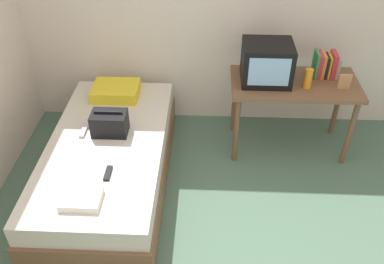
% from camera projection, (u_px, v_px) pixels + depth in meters
% --- Properties ---
extents(wall_back, '(5.20, 0.10, 2.60)m').
position_uv_depth(wall_back, '(222.00, 0.00, 3.86)').
color(wall_back, beige).
rests_on(wall_back, ground).
extents(bed, '(1.00, 2.00, 0.48)m').
position_uv_depth(bed, '(109.00, 162.00, 3.64)').
color(bed, brown).
rests_on(bed, ground).
extents(desk, '(1.16, 0.60, 0.74)m').
position_uv_depth(desk, '(294.00, 91.00, 3.81)').
color(desk, brown).
rests_on(desk, ground).
extents(tv, '(0.44, 0.39, 0.36)m').
position_uv_depth(tv, '(267.00, 63.00, 3.66)').
color(tv, black).
rests_on(tv, desk).
extents(water_bottle, '(0.07, 0.07, 0.18)m').
position_uv_depth(water_bottle, '(308.00, 78.00, 3.62)').
color(water_bottle, orange).
rests_on(water_bottle, desk).
extents(book_row, '(0.23, 0.17, 0.24)m').
position_uv_depth(book_row, '(326.00, 65.00, 3.77)').
color(book_row, '#337F47').
rests_on(book_row, desk).
extents(picture_frame, '(0.11, 0.02, 0.14)m').
position_uv_depth(picture_frame, '(344.00, 82.00, 3.61)').
color(picture_frame, '#B27F4C').
rests_on(picture_frame, desk).
extents(pillow, '(0.44, 0.35, 0.11)m').
position_uv_depth(pillow, '(116.00, 91.00, 4.02)').
color(pillow, yellow).
rests_on(pillow, bed).
extents(handbag, '(0.30, 0.20, 0.22)m').
position_uv_depth(handbag, '(110.00, 123.00, 3.52)').
color(handbag, black).
rests_on(handbag, bed).
extents(magazine, '(0.21, 0.29, 0.01)m').
position_uv_depth(magazine, '(74.00, 173.00, 3.17)').
color(magazine, white).
rests_on(magazine, bed).
extents(remote_dark, '(0.04, 0.16, 0.02)m').
position_uv_depth(remote_dark, '(108.00, 173.00, 3.15)').
color(remote_dark, black).
rests_on(remote_dark, bed).
extents(remote_silver, '(0.04, 0.14, 0.02)m').
position_uv_depth(remote_silver, '(83.00, 132.00, 3.57)').
color(remote_silver, '#B7B7BC').
rests_on(remote_silver, bed).
extents(folded_towel, '(0.28, 0.22, 0.05)m').
position_uv_depth(folded_towel, '(81.00, 199.00, 2.92)').
color(folded_towel, white).
rests_on(folded_towel, bed).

